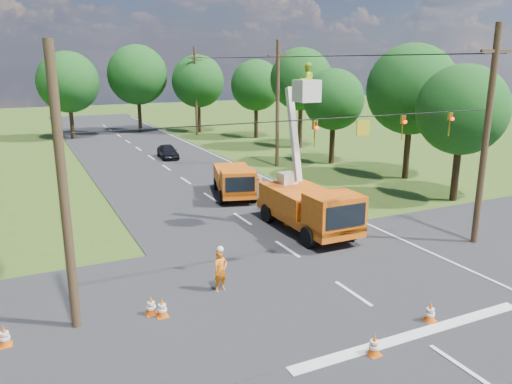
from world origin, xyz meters
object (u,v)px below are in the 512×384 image
ground_worker (221,271)px  tree_right_a (462,110)px  traffic_cone_3 (271,201)px  tree_far_c (198,81)px  tree_far_a (68,82)px  pole_right_mid (278,103)px  pole_left (64,193)px  tree_far_b (137,75)px  tree_right_e (256,85)px  tree_right_b (412,89)px  tree_right_c (334,100)px  traffic_cone_2 (288,219)px  pole_right_near (486,136)px  distant_car (168,151)px  traffic_cone_4 (162,308)px  pole_right_far (196,91)px  traffic_cone_0 (374,345)px  traffic_cone_7 (259,177)px  bucket_truck (309,199)px  traffic_cone_6 (5,336)px  second_truck (234,180)px  traffic_cone_1 (430,312)px  traffic_cone_5 (151,306)px  tree_right_d (301,79)px

ground_worker → tree_right_a: size_ratio=0.20×
traffic_cone_3 → tree_far_c: size_ratio=0.08×
tree_far_a → pole_right_mid: bearing=-59.6°
tree_right_a → tree_far_a: size_ratio=0.87×
pole_left → tree_far_b: bearing=74.5°
tree_far_b → tree_right_e: bearing=-42.8°
ground_worker → tree_right_b: tree_right_b is taller
tree_right_c → traffic_cone_2: bearing=-131.5°
pole_right_near → tree_right_b: pole_right_near is taller
distant_car → tree_far_a: tree_far_a is taller
pole_left → tree_far_b: (12.50, 45.00, 2.31)m
traffic_cone_4 → pole_right_near: pole_right_near is taller
pole_right_near → tree_right_c: (4.70, 19.00, 0.21)m
traffic_cone_4 → pole_right_far: pole_right_far is taller
distant_car → tree_right_c: (11.90, -8.10, 4.69)m
traffic_cone_0 → traffic_cone_3: (4.43, 15.15, 0.00)m
tree_right_a → tree_far_c: (-4.00, 36.00, 0.50)m
traffic_cone_7 → tree_right_c: size_ratio=0.09×
bucket_truck → tree_right_a: (11.31, 1.26, 3.82)m
pole_right_near → tree_far_a: size_ratio=1.05×
pole_right_mid → traffic_cone_6: bearing=-134.7°
second_truck → tree_right_e: 26.01m
traffic_cone_4 → pole_left: 4.97m
traffic_cone_6 → pole_right_mid: size_ratio=0.07×
pole_left → traffic_cone_0: bearing=-35.7°
traffic_cone_0 → traffic_cone_7: same height
traffic_cone_3 → tree_right_e: size_ratio=0.08×
traffic_cone_3 → traffic_cone_4: (-9.41, -10.25, 0.00)m
tree_right_a → tree_right_e: (0.30, 29.00, 0.25)m
traffic_cone_1 → traffic_cone_6: size_ratio=1.00×
distant_car → traffic_cone_5: size_ratio=5.13×
ground_worker → traffic_cone_4: bearing=-176.1°
tree_right_d → tree_right_c: bearing=-101.3°
traffic_cone_7 → pole_right_near: (3.77, -15.59, 4.75)m
traffic_cone_0 → pole_right_mid: pole_right_mid is taller
traffic_cone_7 → tree_right_d: tree_right_d is taller
traffic_cone_7 → traffic_cone_2: bearing=-107.4°
traffic_cone_1 → tree_right_b: (13.92, 16.74, 6.08)m
traffic_cone_6 → traffic_cone_4: bearing=-3.9°
traffic_cone_3 → traffic_cone_7: bearing=70.2°
traffic_cone_3 → tree_right_a: bearing=-18.4°
ground_worker → tree_far_c: 44.15m
traffic_cone_3 → tree_right_d: bearing=54.9°
traffic_cone_5 → traffic_cone_6: same height
traffic_cone_2 → tree_right_b: tree_right_b is taller
traffic_cone_6 → tree_far_b: tree_far_b is taller
pole_right_far → ground_worker: bearing=-107.9°
traffic_cone_0 → pole_right_near: size_ratio=0.07×
traffic_cone_1 → traffic_cone_6: (-12.67, 4.44, 0.00)m
traffic_cone_5 → traffic_cone_7: same height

